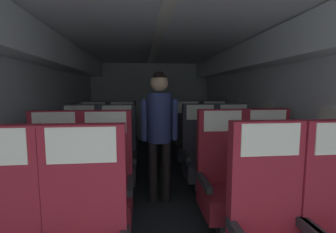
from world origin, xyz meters
name	(u,v)px	position (x,y,z in m)	size (l,w,h in m)	color
ground	(159,189)	(0.00, 3.19, -0.01)	(3.35, 6.78, 0.02)	#23282D
fuselage_shell	(158,79)	(0.00, 3.44, 1.51)	(3.23, 6.43, 2.10)	silver
seat_b_left_window	(54,188)	(-1.02, 2.20, 0.48)	(0.50, 0.50, 1.16)	#38383D
seat_b_left_aisle	(106,186)	(-0.56, 2.19, 0.48)	(0.50, 0.50, 1.16)	#38383D
seat_b_right_aisle	(270,179)	(1.02, 2.20, 0.48)	(0.50, 0.50, 1.16)	#38383D
seat_b_right_window	(224,181)	(0.55, 2.19, 0.48)	(0.50, 0.50, 1.16)	#38383D
seat_c_left_window	(80,159)	(-1.02, 3.10, 0.48)	(0.50, 0.50, 1.16)	#38383D
seat_c_left_aisle	(117,158)	(-0.55, 3.08, 0.48)	(0.50, 0.50, 1.16)	#38383D
seat_c_right_aisle	(234,154)	(1.02, 3.09, 0.48)	(0.50, 0.50, 1.16)	#38383D
seat_c_right_window	(201,155)	(0.55, 3.09, 0.48)	(0.50, 0.50, 1.16)	#38383D
seat_d_left_window	(94,144)	(-1.01, 3.96, 0.48)	(0.50, 0.50, 1.16)	#38383D
seat_d_left_aisle	(123,143)	(-0.56, 3.98, 0.48)	(0.50, 0.50, 1.16)	#38383D
seat_d_right_aisle	(215,140)	(1.03, 3.98, 0.48)	(0.50, 0.50, 1.16)	#38383D
seat_d_right_window	(188,141)	(0.56, 3.98, 0.48)	(0.50, 0.50, 1.16)	#38383D
flight_attendant	(160,123)	(-0.02, 2.83, 0.96)	(0.43, 0.28, 1.56)	black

